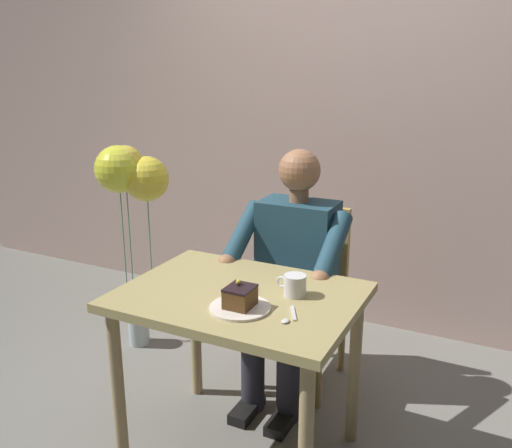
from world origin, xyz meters
TOP-DOWN VIEW (x-y plane):
  - cafe_rear_panel at (0.00, -1.46)m, footprint 6.40×0.12m
  - dining_table at (0.00, 0.00)m, footprint 0.90×0.68m
  - chair at (0.00, -0.69)m, footprint 0.42×0.42m
  - seated_person at (0.00, -0.51)m, footprint 0.53×0.58m
  - dessert_plate at (-0.07, 0.13)m, footprint 0.22×0.22m
  - cake_slice at (-0.07, 0.13)m, footprint 0.09×0.11m
  - coffee_cup at (-0.20, -0.07)m, footprint 0.12×0.08m
  - dessert_spoon at (-0.26, 0.12)m, footprint 0.06×0.14m
  - balloon_display at (0.97, -0.58)m, footprint 0.38×0.33m

SIDE VIEW (x-z plane):
  - chair at x=0.00m, z-range 0.04..0.92m
  - dining_table at x=0.00m, z-range 0.26..0.97m
  - seated_person at x=0.00m, z-range 0.02..1.21m
  - dessert_spoon at x=-0.26m, z-range 0.72..0.73m
  - dessert_plate at x=-0.07m, z-range 0.72..0.73m
  - coffee_cup at x=-0.20m, z-range 0.72..0.80m
  - cake_slice at x=-0.07m, z-range 0.72..0.81m
  - balloon_display at x=0.97m, z-range 0.37..1.52m
  - cafe_rear_panel at x=0.00m, z-range 0.00..3.00m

